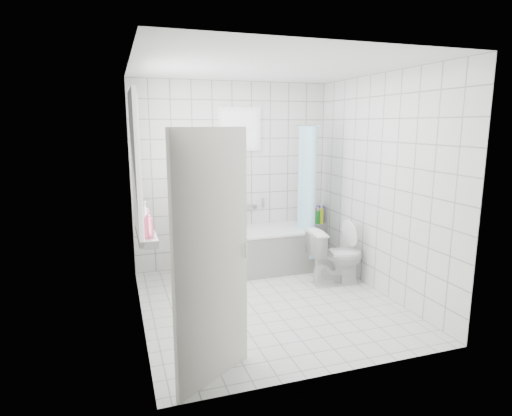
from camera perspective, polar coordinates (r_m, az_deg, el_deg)
name	(u,v)px	position (r m, az deg, el deg)	size (l,w,h in m)	color
ground	(269,303)	(5.03, 1.68, -12.54)	(3.00, 3.00, 0.00)	white
ceiling	(270,67)	(4.64, 1.87, 18.32)	(3.00, 3.00, 0.00)	white
wall_back	(233,176)	(6.08, -3.11, 4.32)	(2.80, 0.02, 2.60)	white
wall_front	(337,220)	(3.32, 10.72, -1.57)	(2.80, 0.02, 2.60)	white
wall_left	(136,198)	(4.39, -15.67, 1.28)	(0.02, 3.00, 2.60)	white
wall_right	(379,185)	(5.30, 16.14, 2.90)	(0.02, 3.00, 2.60)	white
window_left	(138,165)	(4.65, -15.50, 5.56)	(0.01, 0.90, 1.40)	white
window_back	(240,129)	(6.02, -2.13, 10.47)	(0.50, 0.01, 0.50)	white
window_sill	(146,233)	(4.77, -14.50, -3.28)	(0.18, 1.02, 0.08)	white
door	(212,260)	(3.30, -5.85, -6.89)	(0.04, 0.80, 2.00)	silver
bathtub	(251,250)	(5.97, -0.64, -5.69)	(1.64, 0.77, 0.58)	white
partition_wall	(187,224)	(5.61, -9.15, -2.09)	(0.15, 0.85, 1.50)	white
tiled_ledge	(317,240)	(6.62, 8.12, -4.25)	(0.40, 0.24, 0.55)	white
toilet	(336,256)	(5.58, 10.62, -6.36)	(0.40, 0.71, 0.72)	white
curtain_rod	(305,125)	(5.97, 6.50, 10.88)	(0.02, 0.02, 0.80)	silver
shower_curtain	(307,192)	(5.93, 6.84, 2.13)	(0.14, 0.48, 1.78)	#55C9FB
tub_faucet	(251,206)	(6.18, -0.71, 0.23)	(0.18, 0.06, 0.06)	silver
sill_bottles	(146,220)	(4.67, -14.42, -1.57)	(0.15, 0.78, 0.29)	#FE638B
ledge_bottles	(319,216)	(6.51, 8.36, -1.01)	(0.17, 0.15, 0.26)	#F7FF1A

